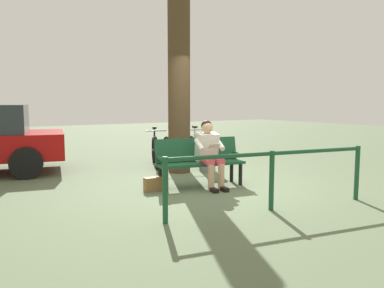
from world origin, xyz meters
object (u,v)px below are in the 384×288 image
tree_trunk (179,84)px  bicycle_orange (155,151)px  bench (199,158)px  litter_bin (207,153)px  bicycle_green (196,149)px  bicycle_silver (174,150)px  person_reading (209,150)px  handbag (153,184)px

tree_trunk → bicycle_orange: 1.84m
bench → bicycle_orange: size_ratio=1.06×
bench → litter_bin: (-0.99, -1.14, -0.10)m
bicycle_green → bicycle_silver: (0.55, -0.15, 0.00)m
bench → bicycle_green: (-1.34, -2.11, -0.15)m
person_reading → bicycle_orange: 2.58m
handbag → bicycle_orange: 2.60m
litter_bin → bicycle_green: size_ratio=0.51×
tree_trunk → litter_bin: (-0.58, 0.25, -1.51)m
person_reading → litter_bin: bearing=-113.9°
handbag → litter_bin: litter_bin is taller
person_reading → litter_bin: person_reading is taller
handbag → bicycle_silver: bicycle_silver is taller
tree_trunk → bicycle_green: (-0.93, -0.72, -1.56)m
handbag → tree_trunk: tree_trunk is taller
person_reading → handbag: size_ratio=4.00×
bench → tree_trunk: tree_trunk is taller
bench → litter_bin: bench is taller
bench → person_reading: 0.26m
handbag → tree_trunk: bearing=-135.2°
tree_trunk → bench: bearing=73.6°
person_reading → tree_trunk: size_ratio=0.31×
litter_bin → bicycle_silver: (0.20, -1.12, -0.05)m
tree_trunk → litter_bin: bearing=157.1°
bicycle_green → bicycle_silver: size_ratio=0.96×
person_reading → bicycle_silver: person_reading is taller
bicycle_silver → bicycle_orange: 0.48m
person_reading → bicycle_green: size_ratio=0.75×
handbag → bicycle_orange: (-1.23, -2.28, 0.24)m
tree_trunk → bicycle_silver: (-0.38, -0.87, -1.56)m
bench → bicycle_green: bicycle_green is taller
bench → bicycle_silver: bicycle_silver is taller
bicycle_green → bicycle_orange: same height
bicycle_orange → tree_trunk: bearing=28.1°
handbag → bicycle_silver: size_ratio=0.18×
bench → tree_trunk: size_ratio=0.43×
bicycle_green → bicycle_silver: bearing=-85.7°
bench → handbag: (0.91, -0.08, -0.39)m
person_reading → bicycle_silver: 2.56m
bench → bicycle_silver: (-0.79, -2.26, -0.15)m
bench → bicycle_silver: size_ratio=0.99×
bench → bicycle_silver: bearing=-98.9°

